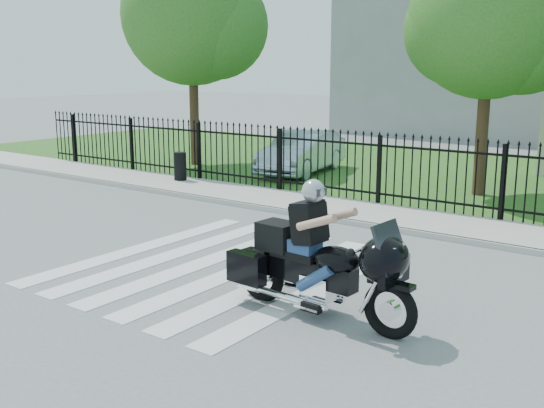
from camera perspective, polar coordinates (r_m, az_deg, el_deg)
The scene contains 12 objects.
ground at distance 11.23m, azimuth -4.63°, elevation -5.63°, with size 120.00×120.00×0.00m, color slate.
crosswalk at distance 11.23m, azimuth -4.63°, elevation -5.61°, with size 5.00×5.50×0.01m, color silver, non-canonical shape.
sidewalk at distance 15.21m, azimuth 7.76°, elevation -0.73°, with size 40.00×2.00×0.12m, color #ADAAA3.
curb at distance 14.36m, azimuth 5.84°, elevation -1.45°, with size 40.00×0.12×0.12m, color #ADAAA3.
grass_strip at distance 21.53m, azimuth 16.72°, elevation 2.53°, with size 40.00×12.00×0.02m, color #25521C.
iron_fence at distance 15.92m, azimuth 9.57°, elevation 2.88°, with size 26.00×0.04×1.80m.
tree_left at distance 22.77m, azimuth -7.20°, elevation 16.48°, with size 4.80×4.80×7.58m.
tree_mid at distance 17.98m, azimuth 18.95°, elevation 15.49°, with size 4.20×4.20×6.78m.
building_tall at distance 35.60m, azimuth 20.55°, elevation 15.58°, with size 15.00×10.00×12.00m, color #919599.
motorcycle_rider at distance 8.87m, azimuth 3.96°, elevation -5.01°, with size 2.99×1.03×1.98m.
parked_car at distance 20.83m, azimuth 2.70°, elevation 4.68°, with size 1.47×4.22×1.39m, color #AEC1DB.
litter_bin at distance 19.15m, azimuth -8.24°, elevation 3.37°, with size 0.37×0.37×0.83m, color black.
Camera 1 is at (7.02, -8.06, 3.43)m, focal length 42.00 mm.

